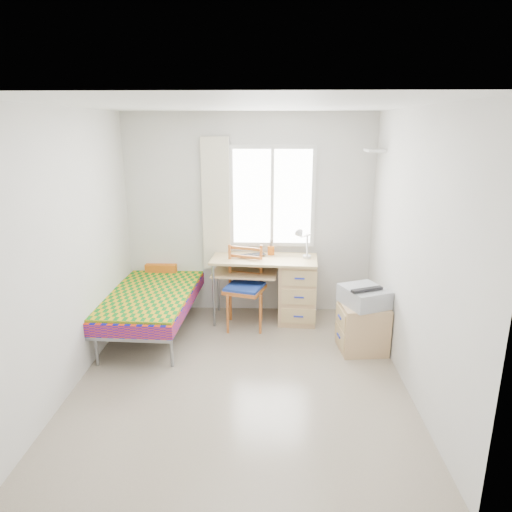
{
  "coord_description": "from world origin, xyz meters",
  "views": [
    {
      "loc": [
        0.28,
        -4.1,
        2.44
      ],
      "look_at": [
        0.13,
        0.55,
        1.1
      ],
      "focal_mm": 32.0,
      "sensor_mm": 36.0,
      "label": 1
    }
  ],
  "objects_px": {
    "bed": "(156,292)",
    "printer": "(364,296)",
    "chair": "(245,282)",
    "cabinet": "(362,328)",
    "desk": "(292,287)"
  },
  "relations": [
    {
      "from": "desk",
      "to": "chair",
      "type": "xyz_separation_m",
      "value": [
        -0.59,
        -0.2,
        0.12
      ]
    },
    {
      "from": "desk",
      "to": "chair",
      "type": "bearing_deg",
      "value": -156.78
    },
    {
      "from": "cabinet",
      "to": "printer",
      "type": "bearing_deg",
      "value": 116.11
    },
    {
      "from": "bed",
      "to": "printer",
      "type": "bearing_deg",
      "value": -10.74
    },
    {
      "from": "desk",
      "to": "printer",
      "type": "bearing_deg",
      "value": -43.5
    },
    {
      "from": "desk",
      "to": "cabinet",
      "type": "height_order",
      "value": "desk"
    },
    {
      "from": "chair",
      "to": "cabinet",
      "type": "xyz_separation_m",
      "value": [
        1.34,
        -0.63,
        -0.3
      ]
    },
    {
      "from": "cabinet",
      "to": "chair",
      "type": "bearing_deg",
      "value": 149.16
    },
    {
      "from": "bed",
      "to": "chair",
      "type": "bearing_deg",
      "value": 5.08
    },
    {
      "from": "desk",
      "to": "chair",
      "type": "height_order",
      "value": "chair"
    },
    {
      "from": "cabinet",
      "to": "printer",
      "type": "relative_size",
      "value": 0.9
    },
    {
      "from": "desk",
      "to": "bed",
      "type": "bearing_deg",
      "value": -167.24
    },
    {
      "from": "chair",
      "to": "printer",
      "type": "xyz_separation_m",
      "value": [
        1.33,
        -0.62,
        0.08
      ]
    },
    {
      "from": "bed",
      "to": "cabinet",
      "type": "relative_size",
      "value": 3.93
    },
    {
      "from": "bed",
      "to": "desk",
      "type": "bearing_deg",
      "value": 10.88
    }
  ]
}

